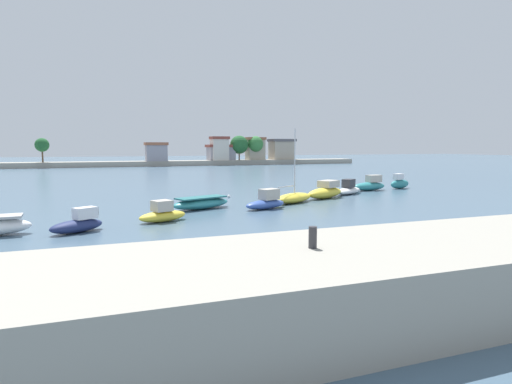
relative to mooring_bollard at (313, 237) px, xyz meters
name	(u,v)px	position (x,y,z in m)	size (l,w,h in m)	color
ground_plane	(318,252)	(4.04, 7.06, -2.43)	(400.00, 400.00, 0.00)	#476075
seawall_embankment	(431,273)	(4.04, -0.31, -1.37)	(74.96, 5.72, 2.12)	#9E998C
mooring_bollard	(313,237)	(0.00, 0.00, 0.00)	(0.24, 0.24, 0.63)	#2D2D33
moored_boat_1	(78,224)	(-6.94, 16.06, -1.93)	(3.40, 2.75, 1.43)	navy
moored_boat_2	(163,214)	(-1.80, 17.95, -1.91)	(3.66, 2.51, 1.43)	yellow
moored_boat_3	(201,203)	(1.94, 22.79, -1.96)	(5.46, 3.54, 0.97)	teal
moored_boat_4	(266,202)	(6.87, 21.01, -1.86)	(4.11, 2.61, 1.59)	#3856A8
moored_boat_5	(294,198)	(10.57, 23.69, -1.98)	(5.13, 4.14, 6.57)	yellow
moored_boat_6	(326,191)	(14.93, 25.70, -1.78)	(5.41, 4.03, 1.69)	yellow
moored_boat_7	(348,189)	(18.86, 27.87, -1.93)	(4.81, 3.91, 1.58)	white
moored_boat_8	(370,185)	(23.19, 30.25, -1.80)	(4.50, 2.02, 1.74)	teal
moored_boat_9	(400,183)	(27.77, 30.87, -1.75)	(3.40, 1.86, 1.78)	teal
mooring_buoy_1	(229,196)	(6.17, 29.21, -2.29)	(0.29, 0.29, 0.29)	white
distant_shoreline	(172,155)	(11.99, 99.75, 0.20)	(119.13, 7.22, 7.78)	#9E998C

